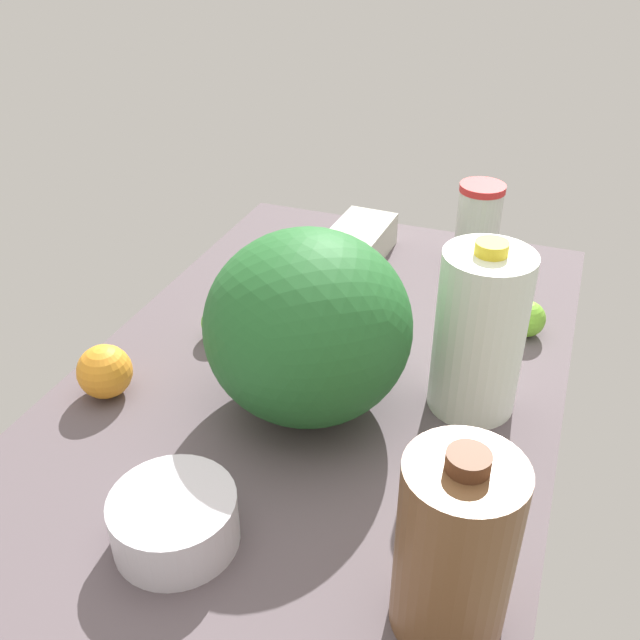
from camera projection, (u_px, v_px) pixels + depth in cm
name	position (u px, v px, depth cm)	size (l,w,h in cm)	color
countertop	(320.00, 379.00, 116.69)	(120.00, 76.00, 3.00)	#574C51
mixing_bowl	(175.00, 520.00, 85.03)	(15.31, 15.31, 6.92)	silver
watermelon	(308.00, 327.00, 101.39)	(29.88, 29.88, 28.17)	#24642B
egg_carton	(351.00, 251.00, 144.93)	(28.21, 10.71, 6.93)	beige
tumbler_cup	(478.00, 225.00, 143.31)	(9.03, 9.03, 17.21)	beige
chocolate_milk_jug	(455.00, 548.00, 71.93)	(12.26, 12.26, 23.96)	brown
milk_jug	(480.00, 333.00, 102.31)	(12.99, 12.99, 27.30)	white
orange_near_front	(105.00, 371.00, 108.89)	(8.44, 8.44, 8.44)	orange
lime_loose	(218.00, 323.00, 122.98)	(5.82, 5.82, 5.82)	#5DB735
lime_beside_bowl	(527.00, 319.00, 123.62)	(6.35, 6.35, 6.35)	#6FB430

